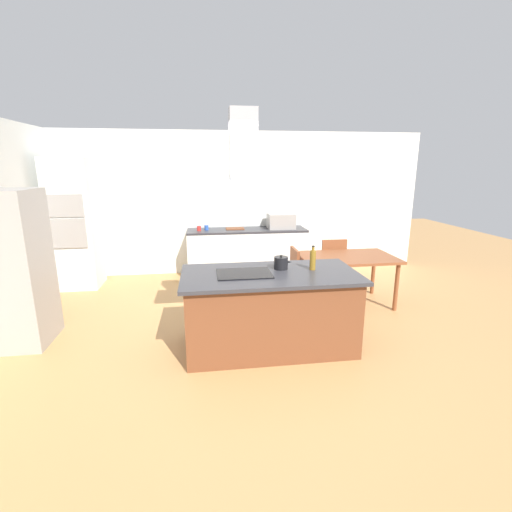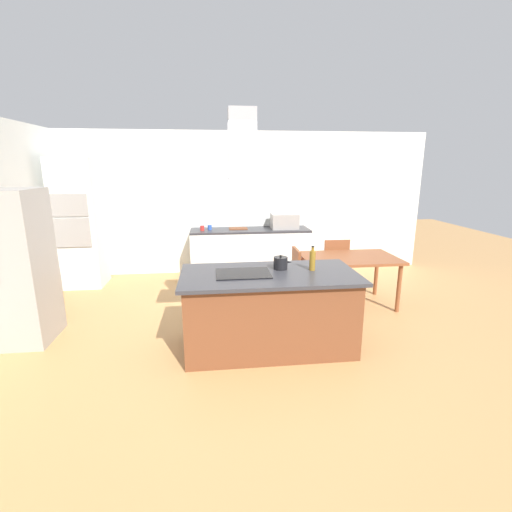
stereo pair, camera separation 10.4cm
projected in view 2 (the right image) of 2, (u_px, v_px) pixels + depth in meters
The scene contains 17 objects.
ground at pixel (254, 300), 5.73m from camera, with size 16.00×16.00×0.00m, color tan.
wall_back at pixel (244, 203), 7.09m from camera, with size 7.20×0.10×2.70m, color silver.
kitchen_island at pixel (269, 310), 4.17m from camera, with size 1.98×1.01×0.90m.
cooktop at pixel (243, 273), 4.03m from camera, with size 0.60×0.44×0.01m, color black.
tea_kettle at pixel (281, 263), 4.20m from camera, with size 0.21×0.16×0.17m.
olive_oil_bottle at pixel (312, 260), 4.15m from camera, with size 0.07×0.07×0.28m.
back_counter at pixel (250, 252), 6.96m from camera, with size 2.24×0.62×0.90m.
countertop_microwave at pixel (284, 221), 6.89m from camera, with size 0.50×0.38×0.28m, color #9E9993.
coffee_mug_red at pixel (202, 228), 6.69m from camera, with size 0.08×0.08×0.09m, color red.
coffee_mug_blue at pixel (210, 227), 6.77m from camera, with size 0.08×0.08×0.09m, color #2D56B2.
cutting_board at pixel (238, 228), 6.87m from camera, with size 0.34×0.24×0.02m, color brown.
wall_oven_stack at pixel (79, 223), 6.23m from camera, with size 0.70×0.66×2.20m.
refrigerator at pixel (10, 268), 4.23m from camera, with size 0.80×0.73×1.82m.
dining_table at pixel (349, 262), 5.42m from camera, with size 1.40×0.90×0.75m.
chair_facing_back_wall at pixel (334, 261), 6.10m from camera, with size 0.42×0.42×0.89m.
chair_at_left_end at pixel (289, 274), 5.35m from camera, with size 0.42×0.42×0.89m.
range_hood at pixel (242, 162), 3.74m from camera, with size 0.90×0.55×0.78m.
Camera 2 is at (-0.61, -3.85, 2.07)m, focal length 25.48 mm.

